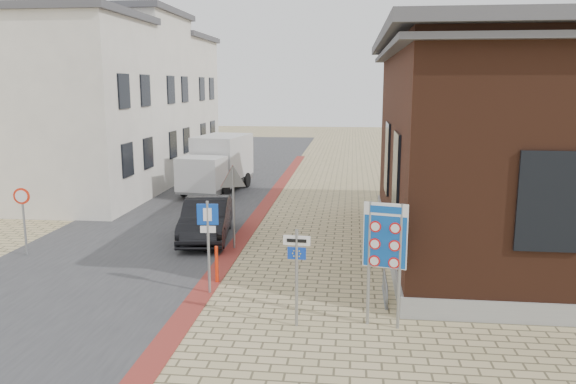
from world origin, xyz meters
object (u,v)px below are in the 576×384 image
at_px(box_truck, 218,163).
at_px(essen_sign, 297,264).
at_px(sedan, 206,219).
at_px(border_sign, 385,239).
at_px(bollard, 217,265).
at_px(parking_sign, 208,231).

height_order(box_truck, essen_sign, box_truck).
height_order(sedan, border_sign, border_sign).
bearing_deg(bollard, essen_sign, -46.08).
bearing_deg(parking_sign, essen_sign, -40.28).
bearing_deg(bollard, sedan, 108.13).
distance_m(box_truck, border_sign, 16.94).
height_order(border_sign, parking_sign, border_sign).
xyz_separation_m(essen_sign, bollard, (-2.41, 2.50, -0.93)).
distance_m(sedan, box_truck, 8.85).
bearing_deg(parking_sign, border_sign, -24.28).
bearing_deg(sedan, parking_sign, -82.41).
relative_size(border_sign, essen_sign, 1.27).
height_order(sedan, bollard, sedan).
distance_m(essen_sign, parking_sign, 2.95).
bearing_deg(parking_sign, box_truck, 97.55).
relative_size(box_truck, parking_sign, 2.27).
height_order(essen_sign, parking_sign, parking_sign).
xyz_separation_m(sedan, parking_sign, (1.40, -5.07, 0.94)).
bearing_deg(essen_sign, sedan, 123.69).
height_order(box_truck, bollard, box_truck).
xyz_separation_m(box_truck, border_sign, (7.37, -15.24, 0.59)).
xyz_separation_m(box_truck, essen_sign, (5.48, -15.44, 0.02)).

